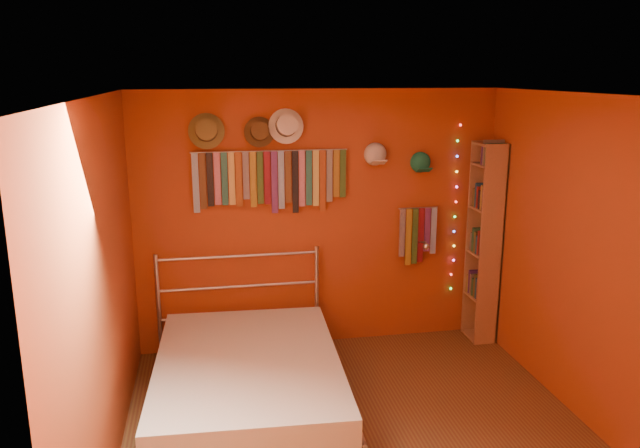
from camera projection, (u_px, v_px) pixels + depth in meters
ground at (361, 437)px, 4.65m from camera, size 3.50×3.50×0.00m
back_wall at (319, 221)px, 6.02m from camera, size 3.50×0.02×2.50m
right_wall at (591, 264)px, 4.66m from camera, size 0.02×3.50×2.50m
left_wall at (103, 294)px, 4.04m from camera, size 0.02×3.50×2.50m
ceiling at (368, 96)px, 4.05m from camera, size 3.50×3.50×0.02m
tie_rack at (271, 178)px, 5.77m from camera, size 1.45×0.03×0.59m
small_tie_rack at (417, 233)px, 6.17m from camera, size 0.40×0.03×0.58m
fedora_olive at (206, 130)px, 5.53m from camera, size 0.32×0.18×0.32m
fedora_brown at (260, 131)px, 5.62m from camera, size 0.28×0.15×0.27m
fedora_white at (287, 126)px, 5.65m from camera, size 0.32×0.18×0.32m
cap_white at (375, 154)px, 5.91m from camera, size 0.20×0.25×0.20m
cap_green at (420, 162)px, 6.01m from camera, size 0.19×0.24×0.19m
fairy_lights at (455, 209)px, 6.21m from camera, size 0.05×0.02×1.69m
reading_lamp at (425, 245)px, 6.04m from camera, size 0.07×0.28×0.08m
bookshelf at (488, 242)px, 6.16m from camera, size 0.25×0.34×2.00m
bed at (248, 381)px, 5.01m from camera, size 1.63×2.14×1.02m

